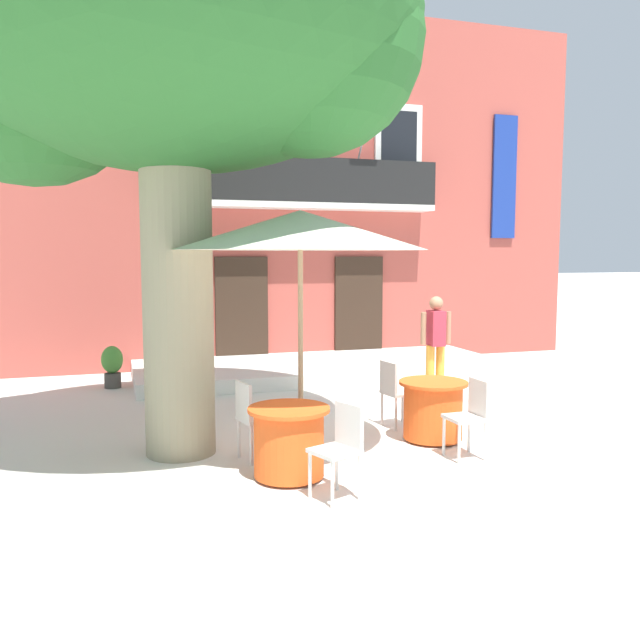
% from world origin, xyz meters
% --- Properties ---
extents(ground_plane, '(120.00, 120.00, 0.00)m').
position_xyz_m(ground_plane, '(0.00, 0.00, 0.00)').
color(ground_plane, silver).
extents(building_facade, '(13.00, 5.09, 7.50)m').
position_xyz_m(building_facade, '(-0.67, 6.99, 3.75)').
color(building_facade, '#B24C42').
rests_on(building_facade, ground).
extents(entrance_step_platform, '(7.08, 2.68, 0.25)m').
position_xyz_m(entrance_step_platform, '(-0.67, 3.66, 0.12)').
color(entrance_step_platform, silver).
rests_on(entrance_step_platform, ground).
extents(plane_tree, '(5.83, 5.12, 6.69)m').
position_xyz_m(plane_tree, '(-3.86, -0.66, 4.83)').
color(plane_tree, gray).
rests_on(plane_tree, ground).
extents(cafe_table_near_tree, '(0.86, 0.86, 0.76)m').
position_xyz_m(cafe_table_near_tree, '(-2.78, -1.95, 0.39)').
color(cafe_table_near_tree, '#EA561E').
rests_on(cafe_table_near_tree, ground).
extents(cafe_chair_near_tree_0, '(0.52, 0.52, 0.91)m').
position_xyz_m(cafe_chair_near_tree_0, '(-2.44, -2.62, 0.53)').
color(cafe_chair_near_tree_0, silver).
rests_on(cafe_chair_near_tree_0, ground).
extents(cafe_chair_near_tree_1, '(0.48, 0.48, 0.91)m').
position_xyz_m(cafe_chair_near_tree_1, '(-3.02, -1.23, 0.53)').
color(cafe_chair_near_tree_1, silver).
rests_on(cafe_chair_near_tree_1, ground).
extents(cafe_table_middle, '(0.86, 0.86, 0.76)m').
position_xyz_m(cafe_table_middle, '(-0.68, -1.13, 0.39)').
color(cafe_table_middle, '#EA561E').
rests_on(cafe_table_middle, ground).
extents(cafe_chair_middle_0, '(0.41, 0.41, 0.91)m').
position_xyz_m(cafe_chair_middle_0, '(-0.59, -1.88, 0.53)').
color(cafe_chair_middle_0, silver).
rests_on(cafe_chair_middle_0, ground).
extents(cafe_chair_middle_1, '(0.46, 0.46, 0.91)m').
position_xyz_m(cafe_chair_middle_1, '(-0.88, -0.41, 0.53)').
color(cafe_chair_middle_1, silver).
rests_on(cafe_chair_middle_1, ground).
extents(cafe_umbrella, '(2.90, 2.90, 2.85)m').
position_xyz_m(cafe_umbrella, '(-2.44, -1.22, 2.61)').
color(cafe_umbrella, '#997A56').
rests_on(cafe_umbrella, ground).
extents(ground_planter_left, '(0.37, 0.37, 0.74)m').
position_xyz_m(ground_planter_left, '(-4.56, 3.52, 0.41)').
color(ground_planter_left, '#47423D').
rests_on(ground_planter_left, ground).
extents(pedestrian_near_entrance, '(0.53, 0.36, 1.68)m').
position_xyz_m(pedestrian_near_entrance, '(0.43, 0.95, 0.95)').
color(pedestrian_near_entrance, gold).
rests_on(pedestrian_near_entrance, ground).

